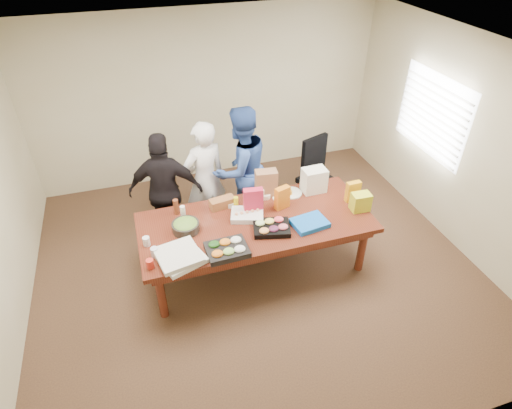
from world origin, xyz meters
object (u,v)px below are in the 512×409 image
object	(u,v)px
office_chair	(318,179)
sheet_cake	(247,215)
person_right	(241,169)
person_center	(205,180)
salad_bowl	(186,227)
conference_table	(256,244)

from	to	relation	value
office_chair	sheet_cake	xyz separation A→B (m)	(-1.34, -0.84, 0.25)
office_chair	sheet_cake	distance (m)	1.60
person_right	office_chair	bearing A→B (deg)	155.76
person_center	salad_bowl	xyz separation A→B (m)	(-0.42, -0.87, -0.04)
person_right	salad_bowl	world-z (taller)	person_right
conference_table	salad_bowl	xyz separation A→B (m)	(-0.84, 0.07, 0.43)
office_chair	sheet_cake	world-z (taller)	office_chair
person_center	sheet_cake	size ratio (longest dim) A/B	4.35
conference_table	person_right	bearing A→B (deg)	84.66
office_chair	salad_bowl	distance (m)	2.28
person_center	person_right	size ratio (longest dim) A/B	0.94
person_center	person_right	distance (m)	0.52
person_right	sheet_cake	distance (m)	0.90
conference_table	person_center	size ratio (longest dim) A/B	1.66
office_chair	sheet_cake	bearing A→B (deg)	-168.04
conference_table	person_right	size ratio (longest dim) A/B	1.56
conference_table	sheet_cake	size ratio (longest dim) A/B	7.23
sheet_cake	salad_bowl	size ratio (longest dim) A/B	1.20
person_right	salad_bowl	size ratio (longest dim) A/B	5.55
person_center	salad_bowl	world-z (taller)	person_center
office_chair	salad_bowl	size ratio (longest dim) A/B	3.33
person_right	sheet_cake	bearing A→B (deg)	56.42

